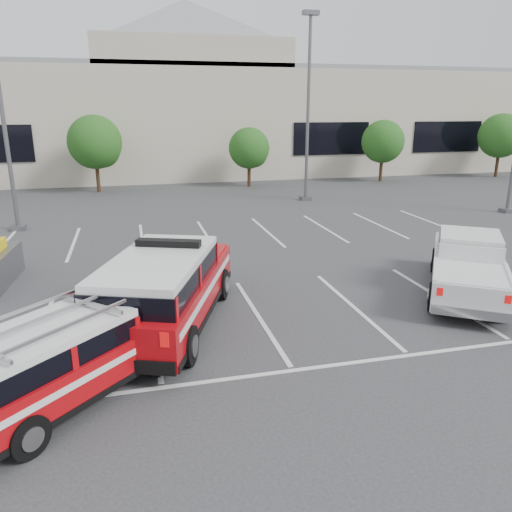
{
  "coord_description": "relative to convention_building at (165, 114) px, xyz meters",
  "views": [
    {
      "loc": [
        -3.02,
        -11.64,
        5.27
      ],
      "look_at": [
        0.44,
        2.04,
        1.05
      ],
      "focal_mm": 35.0,
      "sensor_mm": 36.0,
      "label": 1
    }
  ],
  "objects": [
    {
      "name": "tree_far_right",
      "position": [
        24.91,
        -9.82,
        -1.68
      ],
      "size": [
        3.37,
        3.37,
        4.85
      ],
      "color": "#3F2B19",
      "rests_on": "ground"
    },
    {
      "name": "tree_mid_left",
      "position": [
        -5.09,
        -9.82,
        -1.68
      ],
      "size": [
        3.37,
        3.37,
        4.85
      ],
      "color": "#3F2B19",
      "rests_on": "ground"
    },
    {
      "name": "stall_markings",
      "position": [
        -0.18,
        -27.36,
        -4.71
      ],
      "size": [
        23.0,
        15.0,
        0.01
      ],
      "primitive_type": "cube",
      "color": "silver",
      "rests_on": "ground"
    },
    {
      "name": "fire_chief_suv",
      "position": [
        -2.56,
        -31.85,
        -3.85
      ],
      "size": [
        4.19,
        6.39,
        2.11
      ],
      "rotation": [
        0.0,
        0.0,
        -0.37
      ],
      "color": "#A7080D",
      "rests_on": "ground"
    },
    {
      "name": "light_pole_mid",
      "position": [
        6.82,
        -15.86,
        0.47
      ],
      "size": [
        0.9,
        0.6,
        10.24
      ],
      "color": "#59595E",
      "rests_on": "ground"
    },
    {
      "name": "convention_building",
      "position": [
        0.0,
        0.0,
        0.0
      ],
      "size": [
        60.0,
        16.99,
        13.2
      ],
      "color": "beige",
      "rests_on": "ground"
    },
    {
      "name": "tree_mid_right",
      "position": [
        4.91,
        -9.82,
        -2.22
      ],
      "size": [
        2.77,
        2.77,
        3.99
      ],
      "color": "#3F2B19",
      "rests_on": "ground"
    },
    {
      "name": "ladder_suv",
      "position": [
        -4.63,
        -34.68,
        -4.0
      ],
      "size": [
        4.5,
        4.45,
        1.79
      ],
      "rotation": [
        0.0,
        0.0,
        -0.8
      ],
      "color": "#A7080D",
      "rests_on": "ground"
    },
    {
      "name": "ground",
      "position": [
        -0.18,
        -31.86,
        -4.72
      ],
      "size": [
        120.0,
        120.0,
        0.0
      ],
      "primitive_type": "plane",
      "color": "#323234",
      "rests_on": "ground"
    },
    {
      "name": "tree_right",
      "position": [
        14.91,
        -9.82,
        -1.95
      ],
      "size": [
        3.07,
        3.07,
        4.42
      ],
      "color": "#3F2B19",
      "rests_on": "ground"
    },
    {
      "name": "light_pole_left",
      "position": [
        -8.18,
        -19.86,
        0.47
      ],
      "size": [
        0.9,
        0.6,
        10.24
      ],
      "color": "#59595E",
      "rests_on": "ground"
    },
    {
      "name": "white_pickup",
      "position": [
        6.22,
        -31.58,
        -4.04
      ],
      "size": [
        4.68,
        5.63,
        1.69
      ],
      "rotation": [
        0.0,
        0.0,
        -0.6
      ],
      "color": "silver",
      "rests_on": "ground"
    }
  ]
}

